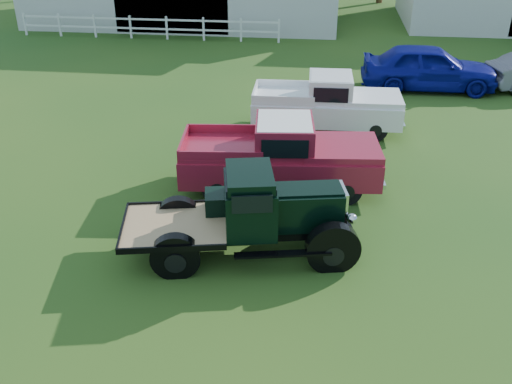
% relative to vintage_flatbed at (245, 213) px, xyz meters
% --- Properties ---
extents(ground, '(120.00, 120.00, 0.00)m').
position_rel_vintage_flatbed_xyz_m(ground, '(-0.08, -0.33, -0.98)').
color(ground, '#1C4516').
extents(fence_rail, '(14.20, 0.16, 1.20)m').
position_rel_vintage_flatbed_xyz_m(fence_rail, '(-8.08, 19.67, -0.38)').
color(fence_rail, white).
rests_on(fence_rail, ground).
extents(vintage_flatbed, '(5.26, 2.93, 1.97)m').
position_rel_vintage_flatbed_xyz_m(vintage_flatbed, '(0.00, 0.00, 0.00)').
color(vintage_flatbed, black).
rests_on(vintage_flatbed, ground).
extents(red_pickup, '(5.51, 2.56, 1.95)m').
position_rel_vintage_flatbed_xyz_m(red_pickup, '(0.46, 3.17, -0.01)').
color(red_pickup, maroon).
rests_on(red_pickup, ground).
extents(white_pickup, '(5.05, 2.08, 1.83)m').
position_rel_vintage_flatbed_xyz_m(white_pickup, '(1.59, 7.55, -0.07)').
color(white_pickup, white).
rests_on(white_pickup, ground).
extents(misc_car_blue, '(5.28, 2.18, 1.79)m').
position_rel_vintage_flatbed_xyz_m(misc_car_blue, '(5.55, 12.50, -0.09)').
color(misc_car_blue, navy).
rests_on(misc_car_blue, ground).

